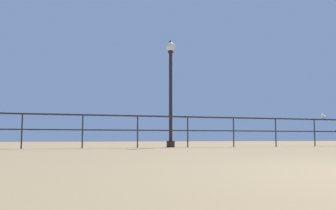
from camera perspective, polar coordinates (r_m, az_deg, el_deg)
The scene contains 3 objects.
pier_railing at distance 12.08m, azimuth -0.77°, elevation -3.08°, with size 23.07×0.05×1.07m.
lamppost_center at distance 12.57m, azimuth 0.42°, elevation 3.01°, with size 0.32×0.32×3.81m.
seagull_on_rail at distance 15.43m, azimuth 23.55°, elevation -1.72°, with size 0.41×0.25×0.20m.
Camera 1 is at (-3.59, -1.84, 0.32)m, focal length 38.22 mm.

